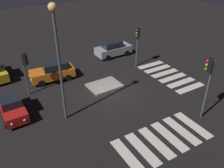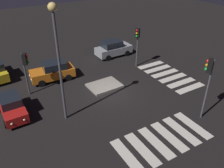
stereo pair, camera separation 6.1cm
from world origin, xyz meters
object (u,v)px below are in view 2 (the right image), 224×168
(car_silver, at_px, (113,49))
(traffic_light_north, at_px, (137,38))
(traffic_light_east, at_px, (209,75))
(car_red, at_px, (12,107))
(street_lamp, at_px, (57,47))
(car_orange, at_px, (53,71))
(traffic_island, at_px, (104,86))
(traffic_light_west, at_px, (25,64))

(car_silver, xyz_separation_m, traffic_light_north, (0.60, -3.78, 2.31))
(traffic_light_north, relative_size, traffic_light_east, 0.89)
(car_red, bearing_deg, street_lamp, 52.94)
(car_orange, distance_m, traffic_light_north, 9.10)
(car_red, bearing_deg, traffic_light_east, 56.92)
(traffic_island, distance_m, car_orange, 5.26)
(car_silver, xyz_separation_m, car_orange, (-8.02, -2.01, -0.03))
(traffic_light_east, bearing_deg, car_orange, 0.62)
(traffic_island, xyz_separation_m, traffic_light_west, (-6.20, 2.16, 2.83))
(traffic_island, relative_size, car_red, 0.80)
(car_orange, xyz_separation_m, traffic_light_west, (-2.58, -1.57, 2.03))
(traffic_island, distance_m, traffic_light_west, 7.15)
(car_silver, relative_size, traffic_light_west, 1.13)
(traffic_light_west, bearing_deg, street_lamp, -43.21)
(car_orange, bearing_deg, street_lamp, 83.58)
(traffic_light_north, bearing_deg, traffic_island, -12.69)
(traffic_light_north, bearing_deg, car_silver, -115.22)
(car_silver, height_order, traffic_light_north, traffic_light_north)
(traffic_light_east, distance_m, street_lamp, 10.37)
(traffic_light_west, relative_size, traffic_light_east, 0.80)
(traffic_island, distance_m, traffic_light_north, 6.21)
(car_orange, height_order, street_lamp, street_lamp)
(traffic_light_east, relative_size, street_lamp, 0.57)
(car_orange, bearing_deg, traffic_island, 138.32)
(car_red, bearing_deg, traffic_light_north, 97.85)
(traffic_island, bearing_deg, traffic_light_east, -62.44)
(traffic_light_east, height_order, street_lamp, street_lamp)
(traffic_island, distance_m, street_lamp, 7.84)
(traffic_island, distance_m, traffic_light_east, 9.35)
(car_silver, relative_size, car_red, 1.15)
(car_orange, relative_size, street_lamp, 0.50)
(traffic_light_west, xyz_separation_m, street_lamp, (1.39, -4.76, 2.79))
(car_silver, bearing_deg, street_lamp, -138.89)
(traffic_island, bearing_deg, car_silver, 52.59)
(traffic_light_east, bearing_deg, car_red, 25.33)
(car_orange, bearing_deg, traffic_light_north, 172.56)
(car_orange, xyz_separation_m, traffic_light_north, (8.61, -1.77, 2.34))
(car_silver, xyz_separation_m, car_red, (-12.55, -5.96, -0.12))
(traffic_light_east, bearing_deg, traffic_light_west, 12.91)
(traffic_light_north, relative_size, street_lamp, 0.50)
(traffic_island, bearing_deg, car_orange, 134.15)
(traffic_light_north, distance_m, traffic_light_east, 9.69)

